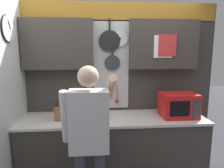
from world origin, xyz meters
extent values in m
cube|color=#38332D|center=(0.00, 0.00, 0.44)|extent=(2.37, 0.63, 0.88)
cube|color=beige|center=(0.00, 0.00, 0.90)|extent=(2.40, 0.66, 0.03)
cube|color=#38332D|center=(0.00, 0.34, 1.21)|extent=(2.97, 0.04, 2.43)
cube|color=#99661E|center=(0.00, 0.31, 2.31)|extent=(2.93, 0.02, 0.24)
cube|color=#38332D|center=(-0.72, 0.24, 1.86)|extent=(0.93, 0.16, 0.66)
cube|color=#38332D|center=(0.71, 0.24, 1.86)|extent=(0.94, 0.16, 0.66)
cube|color=#B2B2B2|center=(-0.01, 0.31, 1.56)|extent=(0.49, 0.01, 1.22)
cylinder|color=black|center=(-0.03, 0.28, 1.91)|extent=(0.29, 0.02, 0.29)
cube|color=black|center=(-0.03, 0.28, 2.13)|extent=(0.02, 0.02, 0.15)
cylinder|color=#2D2D33|center=(0.01, 0.28, 1.61)|extent=(0.21, 0.02, 0.21)
cube|color=black|center=(0.01, 0.28, 1.78)|extent=(0.02, 0.02, 0.13)
cylinder|color=silver|center=(0.11, 0.28, 1.94)|extent=(0.22, 0.01, 0.22)
sphere|color=black|center=(0.11, 0.26, 1.94)|extent=(0.03, 0.03, 0.03)
cylinder|color=silver|center=(-0.17, 0.28, 1.18)|extent=(0.01, 0.01, 0.24)
ellipsoid|color=silver|center=(-0.17, 0.28, 1.05)|extent=(0.06, 0.01, 0.05)
cylinder|color=silver|center=(-0.09, 0.28, 1.19)|extent=(0.01, 0.01, 0.23)
ellipsoid|color=silver|center=(-0.09, 0.28, 1.06)|extent=(0.05, 0.01, 0.05)
cylinder|color=silver|center=(-0.01, 0.28, 1.22)|extent=(0.01, 0.01, 0.16)
ellipsoid|color=silver|center=(-0.01, 0.28, 1.13)|extent=(0.04, 0.01, 0.04)
cylinder|color=red|center=(0.08, 0.28, 1.19)|extent=(0.01, 0.01, 0.23)
ellipsoid|color=red|center=(0.08, 0.28, 1.05)|extent=(0.06, 0.01, 0.05)
cylinder|color=silver|center=(0.16, 0.28, 1.21)|extent=(0.01, 0.01, 0.19)
ellipsoid|color=silver|center=(0.16, 0.28, 1.10)|extent=(0.04, 0.01, 0.03)
cube|color=white|center=(0.68, 0.15, 1.83)|extent=(0.26, 0.02, 0.30)
cube|color=red|center=(0.73, 0.13, 1.85)|extent=(0.24, 0.02, 0.29)
cube|color=silver|center=(-1.22, -0.38, 1.21)|extent=(0.04, 1.60, 2.43)
cylinder|color=white|center=(-1.19, -0.15, 2.02)|extent=(0.02, 0.28, 0.28)
torus|color=black|center=(-1.19, -0.15, 2.02)|extent=(0.02, 0.30, 0.30)
cube|color=black|center=(-1.18, -0.12, 2.06)|extent=(0.01, 0.06, 0.09)
cube|color=red|center=(0.86, -0.03, 1.07)|extent=(0.46, 0.34, 0.31)
cube|color=black|center=(0.81, -0.21, 1.07)|extent=(0.25, 0.01, 0.19)
cube|color=#333338|center=(1.02, -0.21, 1.07)|extent=(0.10, 0.01, 0.23)
cube|color=brown|center=(-0.69, -0.03, 1.00)|extent=(0.12, 0.15, 0.18)
cylinder|color=black|center=(-0.72, -0.06, 1.12)|extent=(0.02, 0.03, 0.07)
cylinder|color=black|center=(-0.70, -0.06, 1.11)|extent=(0.02, 0.02, 0.05)
cylinder|color=black|center=(-0.68, -0.06, 1.11)|extent=(0.02, 0.02, 0.05)
cylinder|color=black|center=(-0.65, -0.06, 1.13)|extent=(0.02, 0.03, 0.08)
cylinder|color=white|center=(-0.12, -0.03, 0.98)|extent=(0.12, 0.12, 0.14)
cylinder|color=tan|center=(-0.14, -0.03, 1.09)|extent=(0.03, 0.02, 0.25)
cylinder|color=tan|center=(-0.12, -0.03, 1.09)|extent=(0.03, 0.02, 0.25)
cylinder|color=black|center=(-0.13, -0.06, 1.09)|extent=(0.04, 0.06, 0.25)
cylinder|color=silver|center=(-0.10, -0.03, 1.11)|extent=(0.04, 0.05, 0.29)
cylinder|color=silver|center=(-0.09, -0.01, 1.07)|extent=(0.05, 0.04, 0.20)
cube|color=#BCBCBC|center=(-0.30, -0.66, 1.11)|extent=(0.38, 0.22, 0.60)
sphere|color=#DBAD8E|center=(-0.30, -0.66, 1.54)|extent=(0.20, 0.20, 0.20)
cylinder|color=#BCBCBC|center=(-0.53, -0.63, 1.15)|extent=(0.08, 0.18, 0.54)
cylinder|color=#DBAD8E|center=(-0.07, -0.43, 1.39)|extent=(0.08, 0.50, 0.34)
camera|label=1|loc=(-0.22, -2.50, 1.78)|focal=32.00mm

